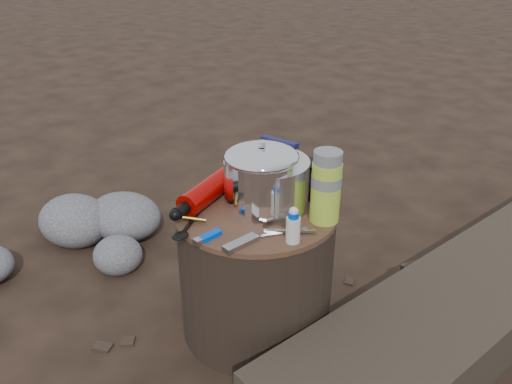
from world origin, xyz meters
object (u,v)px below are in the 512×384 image
Objects in this scene: travel_mug at (313,180)px; stump at (256,270)px; log_main at (511,272)px; fuel_bottle at (207,191)px; camping_pot at (261,179)px; thermos at (326,187)px.

stump is at bearing -117.48° from travel_mug.
fuel_bottle reaches higher than log_main.
fuel_bottle is at bearing -161.90° from camping_pot.
log_main is 0.81m from travel_mug.
thermos is 1.85× the size of travel_mug.
camping_pot reaches higher than travel_mug.
log_main is 0.85m from thermos.
camping_pot is 1.85× the size of travel_mug.
camping_pot is at bearing -158.03° from thermos.
log_main is at bearing 44.38° from travel_mug.
fuel_bottle is 2.62× the size of travel_mug.
stump is at bearing -160.87° from thermos.
thermos reaches higher than fuel_bottle.
thermos is at bearing -44.50° from travel_mug.
travel_mug reaches higher than stump.
log_main is at bearing 48.08° from stump.
camping_pot reaches higher than fuel_bottle.
camping_pot and thermos have the same top height.
camping_pot is (0.02, -0.00, 0.31)m from stump.
travel_mug is at bearing 35.07° from fuel_bottle.
fuel_bottle is at bearing -158.58° from stump.
thermos reaches higher than stump.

